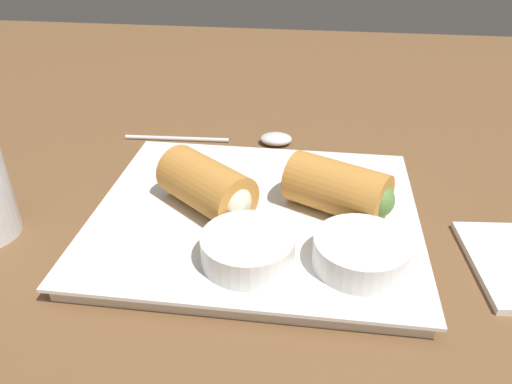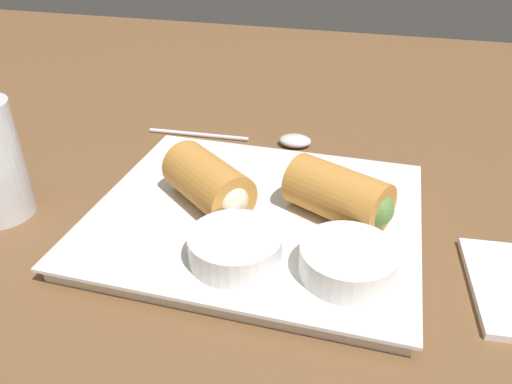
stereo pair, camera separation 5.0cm
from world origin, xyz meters
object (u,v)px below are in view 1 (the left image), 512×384
Objects in this scene: dipping_bowl_near at (248,247)px; spoon at (257,139)px; dipping_bowl_far at (361,251)px; serving_plate at (256,217)px.

dipping_bowl_near is 0.36× the size of spoon.
dipping_bowl_far is (-8.35, -0.63, 0.00)cm from dipping_bowl_near.
spoon is at bearing -64.77° from dipping_bowl_far.
dipping_bowl_far is 25.09cm from spoon.
serving_plate is 16.39cm from spoon.
dipping_bowl_far is 0.36× the size of spoon.
spoon is (2.00, -16.27, -0.19)cm from serving_plate.
serving_plate is 7.25cm from dipping_bowl_near.
dipping_bowl_near is 23.45cm from spoon.
dipping_bowl_near is 1.00× the size of dipping_bowl_far.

